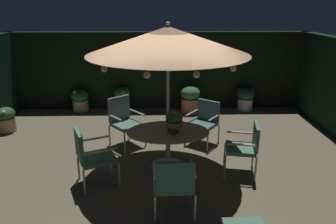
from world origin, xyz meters
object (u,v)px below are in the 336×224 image
Objects in this scene: patio_chair_northeast at (174,182)px; potted_plant_front_corner at (80,99)px; patio_chair_southeast at (205,119)px; potted_plant_back_left at (122,98)px; patio_chair_north at (91,154)px; patio_umbrella at (168,41)px; potted_plant_back_right at (245,98)px; patio_dining_table at (168,139)px; patio_chair_south at (124,118)px; centerpiece_planter at (174,120)px; patio_chair_east at (246,144)px; potted_plant_left_near at (6,119)px; potted_plant_left_far at (190,99)px.

potted_plant_front_corner is at bearing 117.33° from patio_chair_northeast.
patio_chair_southeast reaches higher than potted_plant_back_left.
patio_chair_north is at bearing -74.13° from potted_plant_front_corner.
patio_umbrella is 4.19× the size of potted_plant_back_right.
patio_dining_table is 2.42× the size of potted_plant_front_corner.
patio_chair_south is 1.52× the size of potted_plant_back_left.
centerpiece_planter is 3.77m from potted_plant_back_left.
centerpiece_planter is (0.11, -0.06, -1.40)m from patio_umbrella.
patio_umbrella is 2.32m from patio_chair_southeast.
patio_chair_south is (-2.33, 1.36, 0.02)m from patio_chair_east.
patio_umbrella is at bearing 23.32° from patio_chair_north.
centerpiece_planter is 0.44× the size of patio_chair_southeast.
potted_plant_back_left reaches higher than potted_plant_left_near.
patio_chair_south is 1.59× the size of potted_plant_back_right.
patio_chair_northeast is 0.88× the size of patio_chair_south.
patio_chair_south is at bearing 77.04° from patio_chair_north.
patio_chair_north is 3.99m from potted_plant_back_left.
patio_umbrella is 2.95× the size of patio_chair_southeast.
patio_chair_southeast is 1.23× the size of potted_plant_left_far.
patio_umbrella is 4.70m from potted_plant_front_corner.
patio_chair_north is at bearing -43.89° from potted_plant_left_near.
patio_umbrella reaches higher than potted_plant_front_corner.
patio_chair_north reaches higher than patio_chair_southeast.
potted_plant_left_near is at bearing 136.11° from patio_chair_north.
patio_chair_northeast reaches higher than potted_plant_left_near.
patio_umbrella is at bearing -70.10° from potted_plant_back_left.
potted_plant_left_near is (-1.41, -1.55, -0.01)m from potted_plant_front_corner.
patio_chair_northeast is 2.70m from patio_chair_south.
centerpiece_planter is 0.63× the size of potted_plant_back_right.
patio_chair_east reaches higher than patio_chair_northeast.
patio_chair_southeast is 2.09m from potted_plant_left_far.
potted_plant_left_near is at bearing 153.93° from centerpiece_planter.
patio_chair_north is 2.73m from patio_chair_east.
potted_plant_back_left is (-0.30, 2.32, -0.23)m from patio_chair_south.
potted_plant_back_right is at bearing 47.17° from patio_chair_north.
potted_plant_back_right is at bearing 13.50° from potted_plant_left_near.
patio_chair_northeast is 5.01m from potted_plant_back_left.
centerpiece_planter is at bearing -68.83° from potted_plant_back_left.
centerpiece_planter is 3.39m from potted_plant_left_far.
patio_chair_south is 1.38× the size of potted_plant_left_far.
patio_chair_northeast is (-0.05, -1.36, -0.44)m from centerpiece_planter.
patio_chair_northeast is at bearing -62.67° from potted_plant_front_corner.
patio_chair_north is at bearing -118.16° from potted_plant_left_far.
patio_chair_south is 2.35m from potted_plant_back_left.
patio_chair_north is (-1.32, -0.57, 0.00)m from patio_dining_table.
patio_chair_north reaches higher than potted_plant_back_left.
patio_chair_south is at bearing -15.20° from potted_plant_left_near.
patio_chair_north is 1.67× the size of potted_plant_left_near.
potted_plant_front_corner is (-3.30, 2.30, -0.21)m from patio_chair_southeast.
patio_dining_table is 4.31m from potted_plant_left_near.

